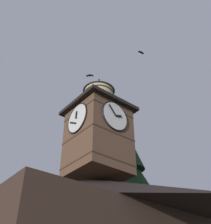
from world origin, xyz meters
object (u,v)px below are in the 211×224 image
at_px(pine_tree_behind, 78,224).
at_px(flying_bird_high, 141,52).
at_px(moon, 78,217).
at_px(flying_bird_low, 90,75).
at_px(clock_tower, 98,131).

xyz_separation_m(pine_tree_behind, flying_bird_high, (-1.73, 6.69, 14.80)).
bearing_deg(moon, flying_bird_low, 56.68).
bearing_deg(clock_tower, flying_bird_low, -100.99).
bearing_deg(pine_tree_behind, moon, -123.96).
relative_size(pine_tree_behind, flying_bird_high, 27.35).
height_order(clock_tower, flying_bird_low, flying_bird_low).
xyz_separation_m(flying_bird_high, flying_bird_low, (3.86, -2.82, -3.17)).
distance_m(clock_tower, flying_bird_low, 6.92).
xyz_separation_m(pine_tree_behind, moon, (-17.17, -25.49, 8.51)).
height_order(clock_tower, pine_tree_behind, pine_tree_behind).
bearing_deg(pine_tree_behind, flying_bird_high, 104.45).
distance_m(moon, flying_bird_high, 36.25).
height_order(flying_bird_high, flying_bird_low, flying_bird_high).
distance_m(clock_tower, pine_tree_behind, 7.95).
relative_size(moon, flying_bird_low, 3.07).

